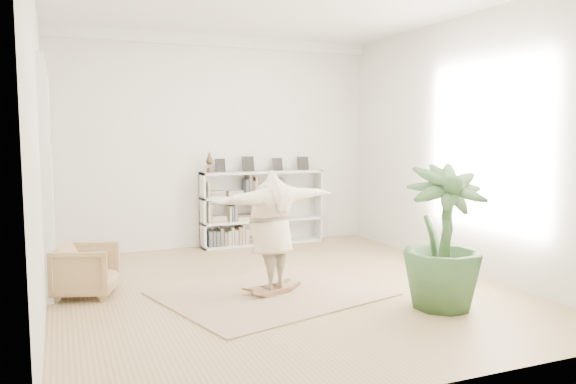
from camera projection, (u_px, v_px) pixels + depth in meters
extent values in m
plane|color=#94784C|center=(282.00, 289.00, 7.10)|extent=(6.00, 6.00, 0.00)
plane|color=silver|center=(218.00, 143.00, 9.67)|extent=(5.50, 0.00, 5.50)
plane|color=silver|center=(431.00, 155.00, 4.15)|extent=(5.50, 0.00, 5.50)
plane|color=silver|center=(38.00, 149.00, 5.87)|extent=(0.00, 6.00, 6.00)
plane|color=silver|center=(462.00, 145.00, 7.95)|extent=(0.00, 6.00, 6.00)
cube|color=white|center=(217.00, 41.00, 9.44)|extent=(5.50, 0.12, 0.18)
cube|color=white|center=(46.00, 178.00, 7.13)|extent=(0.08, 1.78, 2.92)
cube|color=silver|center=(47.00, 180.00, 6.77)|extent=(0.06, 0.78, 2.80)
cube|color=silver|center=(48.00, 175.00, 7.50)|extent=(0.06, 0.78, 2.80)
cube|color=silver|center=(203.00, 211.00, 9.49)|extent=(0.04, 0.35, 1.30)
cube|color=silver|center=(318.00, 205.00, 10.30)|extent=(0.04, 0.35, 1.30)
cube|color=silver|center=(260.00, 207.00, 10.04)|extent=(2.20, 0.04, 1.30)
cube|color=silver|center=(263.00, 243.00, 9.96)|extent=(2.20, 0.35, 0.04)
cube|color=silver|center=(263.00, 220.00, 9.92)|extent=(2.20, 0.35, 0.04)
cube|color=silver|center=(263.00, 196.00, 9.87)|extent=(2.20, 0.35, 0.04)
cube|color=silver|center=(263.00, 172.00, 9.83)|extent=(2.20, 0.35, 0.04)
cube|color=black|center=(220.00, 165.00, 9.58)|extent=(0.18, 0.07, 0.24)
cube|color=black|center=(248.00, 164.00, 9.77)|extent=(0.18, 0.07, 0.24)
cube|color=black|center=(277.00, 164.00, 9.98)|extent=(0.18, 0.07, 0.24)
cube|color=black|center=(303.00, 163.00, 10.16)|extent=(0.18, 0.07, 0.24)
imported|color=tan|center=(86.00, 270.00, 6.77)|extent=(0.86, 0.85, 0.62)
cube|color=tan|center=(272.00, 294.00, 6.86)|extent=(2.94, 2.60, 0.02)
cube|color=brown|center=(272.00, 288.00, 6.85)|extent=(0.55, 0.41, 0.03)
cube|color=brown|center=(272.00, 291.00, 6.85)|extent=(0.33, 0.14, 0.04)
cube|color=brown|center=(272.00, 291.00, 6.85)|extent=(0.33, 0.14, 0.04)
cube|color=brown|center=(272.00, 288.00, 6.85)|extent=(0.20, 0.10, 0.10)
cube|color=brown|center=(272.00, 288.00, 6.85)|extent=(0.20, 0.10, 0.10)
imported|color=beige|center=(271.00, 227.00, 6.77)|extent=(1.82, 0.93, 1.43)
imported|color=#315229|center=(443.00, 237.00, 6.25)|extent=(1.07, 1.07, 1.62)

